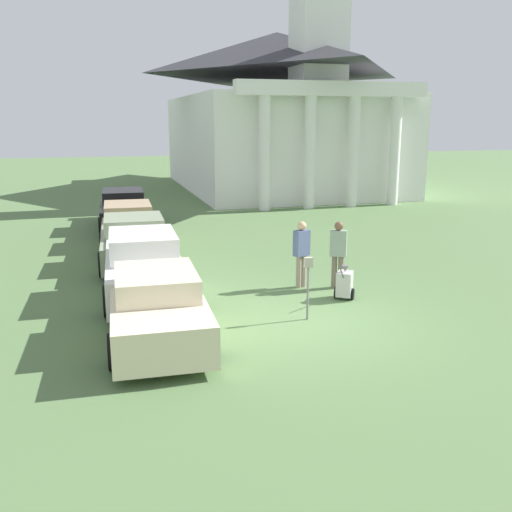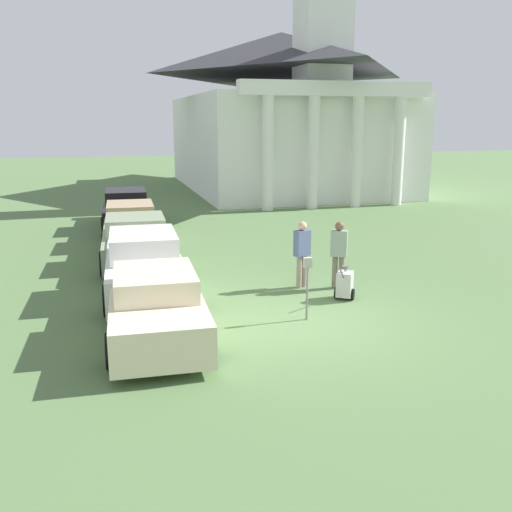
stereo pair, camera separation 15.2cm
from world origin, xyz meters
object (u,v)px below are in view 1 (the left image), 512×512
parked_car_sage (134,241)px  church (279,105)px  parked_car_white (143,265)px  person_supervisor (338,250)px  equipment_cart (345,284)px  parked_car_black (124,210)px  parked_car_cream (156,305)px  parked_car_tan (128,225)px  parking_meter (308,277)px  person_worker (301,250)px

parked_car_sage → church: bearing=61.6°
parked_car_white → person_supervisor: size_ratio=2.94×
equipment_cart → parked_car_black: bearing=147.3°
parked_car_cream → equipment_cart: parked_car_cream is taller
person_supervisor → church: church is taller
parked_car_tan → church: (10.31, 14.72, 4.51)m
parked_car_tan → parked_car_sage: bearing=-88.0°
church → parked_car_sage: bearing=-120.3°
parking_meter → church: (7.01, 23.79, 4.21)m
parked_car_sage → church: (10.30, 17.63, 4.50)m
person_worker → parked_car_cream: bearing=9.3°
person_supervisor → church: size_ratio=0.08×
parked_car_cream → parked_car_white: (-0.00, 2.98, 0.08)m
parked_car_white → equipment_cart: bearing=-18.5°
parked_car_black → person_worker: bearing=-65.7°
person_supervisor → equipment_cart: 1.15m
parked_car_white → parked_car_tan: bearing=92.0°
parked_car_white → parked_car_black: parked_car_white is taller
parking_meter → person_worker: (0.72, 2.39, 0.03)m
parking_meter → church: 25.16m
parked_car_sage → person_worker: bearing=-41.3°
parked_car_tan → parked_car_cream: bearing=-88.0°
parked_car_sage → parked_car_tan: 2.91m
parked_car_cream → person_supervisor: bearing=25.7°
parked_car_cream → person_worker: person_worker is taller
parked_car_white → parked_car_cream: bearing=-88.0°
parked_car_white → church: (10.30, 20.89, 4.45)m
parked_car_cream → person_supervisor: 5.38m
parked_car_white → person_worker: (4.02, -0.51, 0.26)m
parked_car_sage → person_supervisor: size_ratio=2.65×
parked_car_tan → parked_car_white: bearing=-88.0°
parked_car_sage → parked_car_tan: parked_car_sage is taller
parked_car_black → person_supervisor: 11.22m
parked_car_sage → equipment_cart: (4.70, -5.02, -0.31)m
parked_car_white → equipment_cart: (4.70, -1.75, -0.35)m
parked_car_tan → person_worker: (4.02, -6.69, 0.32)m
parked_car_cream → parked_car_sage: bearing=92.0°
parked_car_tan → person_worker: person_worker is taller
parked_car_black → parking_meter: size_ratio=3.66×
parked_car_white → parked_car_sage: 3.27m
parked_car_sage → person_worker: size_ratio=2.66×
parked_car_sage → parked_car_black: size_ratio=0.91×
parked_car_tan → person_supervisor: (4.92, -6.99, 0.33)m
parked_car_white → church: bearing=65.7°
church → parked_car_black: bearing=-131.6°
parked_car_white → parking_meter: parked_car_white is taller
person_supervisor → church: (5.39, 21.71, 4.18)m
parked_car_white → person_worker: 4.06m
parked_car_cream → church: (10.30, 23.87, 4.53)m
church → person_supervisor: bearing=-103.9°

